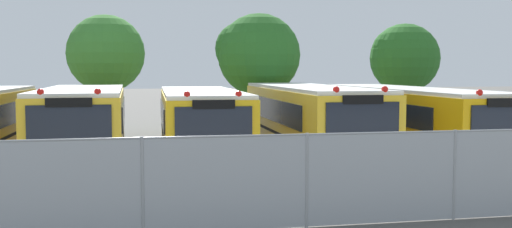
{
  "coord_description": "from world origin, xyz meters",
  "views": [
    {
      "loc": [
        -1.94,
        -19.76,
        3.12
      ],
      "look_at": [
        1.97,
        0.0,
        1.6
      ],
      "focal_mm": 41.14,
      "sensor_mm": 36.0,
      "label": 1
    }
  ],
  "objects_px": {
    "school_bus_1": "(83,122)",
    "school_bus_3": "(308,118)",
    "school_bus_4": "(408,118)",
    "tree_2": "(255,54)",
    "tree_3": "(402,57)",
    "school_bus_2": "(200,122)",
    "tree_1": "(106,54)"
  },
  "relations": [
    {
      "from": "tree_2",
      "to": "tree_3",
      "type": "distance_m",
      "value": 8.23
    },
    {
      "from": "school_bus_2",
      "to": "tree_2",
      "type": "height_order",
      "value": "tree_2"
    },
    {
      "from": "tree_3",
      "to": "school_bus_2",
      "type": "bearing_deg",
      "value": -142.69
    },
    {
      "from": "school_bus_1",
      "to": "school_bus_3",
      "type": "distance_m",
      "value": 7.63
    },
    {
      "from": "tree_3",
      "to": "school_bus_1",
      "type": "bearing_deg",
      "value": -150.82
    },
    {
      "from": "school_bus_2",
      "to": "school_bus_1",
      "type": "bearing_deg",
      "value": -1.38
    },
    {
      "from": "tree_2",
      "to": "school_bus_3",
      "type": "bearing_deg",
      "value": -85.99
    },
    {
      "from": "school_bus_3",
      "to": "tree_2",
      "type": "relative_size",
      "value": 1.88
    },
    {
      "from": "school_bus_4",
      "to": "tree_3",
      "type": "xyz_separation_m",
      "value": [
        3.87,
        8.79,
        2.4
      ]
    },
    {
      "from": "school_bus_3",
      "to": "tree_2",
      "type": "height_order",
      "value": "tree_2"
    },
    {
      "from": "school_bus_2",
      "to": "school_bus_4",
      "type": "xyz_separation_m",
      "value": [
        7.51,
        -0.12,
        0.02
      ]
    },
    {
      "from": "school_bus_2",
      "to": "school_bus_3",
      "type": "xyz_separation_m",
      "value": [
        3.79,
        0.04,
        0.06
      ]
    },
    {
      "from": "school_bus_3",
      "to": "tree_2",
      "type": "xyz_separation_m",
      "value": [
        -0.5,
        7.08,
        2.45
      ]
    },
    {
      "from": "school_bus_3",
      "to": "school_bus_1",
      "type": "bearing_deg",
      "value": -0.64
    },
    {
      "from": "school_bus_4",
      "to": "tree_2",
      "type": "height_order",
      "value": "tree_2"
    },
    {
      "from": "school_bus_2",
      "to": "tree_1",
      "type": "xyz_separation_m",
      "value": [
        -3.54,
        8.65,
        2.52
      ]
    },
    {
      "from": "school_bus_2",
      "to": "tree_1",
      "type": "bearing_deg",
      "value": -66.51
    },
    {
      "from": "school_bus_3",
      "to": "school_bus_4",
      "type": "xyz_separation_m",
      "value": [
        3.72,
        -0.16,
        -0.04
      ]
    },
    {
      "from": "school_bus_3",
      "to": "tree_3",
      "type": "height_order",
      "value": "tree_3"
    },
    {
      "from": "school_bus_3",
      "to": "tree_3",
      "type": "bearing_deg",
      "value": -130.92
    },
    {
      "from": "school_bus_2",
      "to": "tree_3",
      "type": "xyz_separation_m",
      "value": [
        11.38,
        8.67,
        2.43
      ]
    },
    {
      "from": "school_bus_3",
      "to": "tree_3",
      "type": "relative_size",
      "value": 1.95
    },
    {
      "from": "tree_2",
      "to": "tree_3",
      "type": "xyz_separation_m",
      "value": [
        8.08,
        1.55,
        -0.09
      ]
    },
    {
      "from": "school_bus_1",
      "to": "tree_2",
      "type": "distance_m",
      "value": 10.25
    },
    {
      "from": "school_bus_1",
      "to": "school_bus_4",
      "type": "relative_size",
      "value": 0.8
    },
    {
      "from": "school_bus_3",
      "to": "tree_2",
      "type": "bearing_deg",
      "value": -85.6
    },
    {
      "from": "tree_1",
      "to": "tree_3",
      "type": "relative_size",
      "value": 1.03
    },
    {
      "from": "school_bus_3",
      "to": "tree_1",
      "type": "xyz_separation_m",
      "value": [
        -7.33,
        8.61,
        2.46
      ]
    },
    {
      "from": "school_bus_1",
      "to": "tree_1",
      "type": "xyz_separation_m",
      "value": [
        0.3,
        8.48,
        2.48
      ]
    },
    {
      "from": "tree_1",
      "to": "school_bus_2",
      "type": "bearing_deg",
      "value": -67.76
    },
    {
      "from": "school_bus_2",
      "to": "tree_3",
      "type": "distance_m",
      "value": 14.51
    },
    {
      "from": "school_bus_4",
      "to": "tree_2",
      "type": "xyz_separation_m",
      "value": [
        -4.21,
        7.24,
        2.49
      ]
    }
  ]
}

